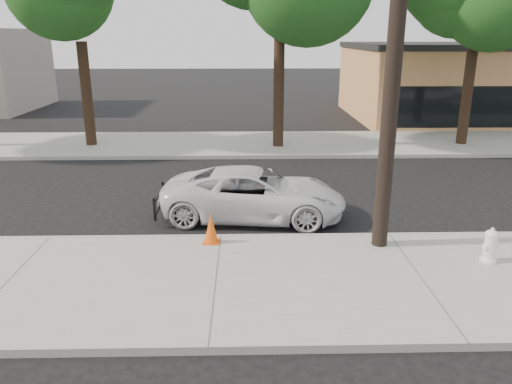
% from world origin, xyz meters
% --- Properties ---
extents(ground, '(120.00, 120.00, 0.00)m').
position_xyz_m(ground, '(0.00, 0.00, 0.00)').
color(ground, black).
rests_on(ground, ground).
extents(near_sidewalk, '(90.00, 4.40, 0.15)m').
position_xyz_m(near_sidewalk, '(0.00, -4.30, 0.07)').
color(near_sidewalk, gray).
rests_on(near_sidewalk, ground).
extents(far_sidewalk, '(90.00, 5.00, 0.15)m').
position_xyz_m(far_sidewalk, '(0.00, 8.50, 0.07)').
color(far_sidewalk, gray).
rests_on(far_sidewalk, ground).
extents(curb_near, '(90.00, 0.12, 0.16)m').
position_xyz_m(curb_near, '(0.00, -2.10, 0.07)').
color(curb_near, '#9E9B93').
rests_on(curb_near, ground).
extents(building_main, '(18.00, 10.00, 4.00)m').
position_xyz_m(building_main, '(16.00, 16.00, 2.00)').
color(building_main, tan).
rests_on(building_main, ground).
extents(utility_pole, '(1.40, 0.34, 9.00)m').
position_xyz_m(utility_pole, '(3.60, -2.70, 4.70)').
color(utility_pole, black).
rests_on(utility_pole, near_sidewalk).
extents(police_cruiser, '(4.98, 2.69, 1.33)m').
position_xyz_m(police_cruiser, '(0.83, -0.51, 0.66)').
color(police_cruiser, silver).
rests_on(police_cruiser, ground).
extents(fire_hydrant, '(0.38, 0.34, 0.70)m').
position_xyz_m(fire_hydrant, '(5.65, -3.63, 0.49)').
color(fire_hydrant, white).
rests_on(fire_hydrant, near_sidewalk).
extents(traffic_cone, '(0.39, 0.39, 0.70)m').
position_xyz_m(traffic_cone, '(-0.20, -2.50, 0.49)').
color(traffic_cone, '#EE540C').
rests_on(traffic_cone, near_sidewalk).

